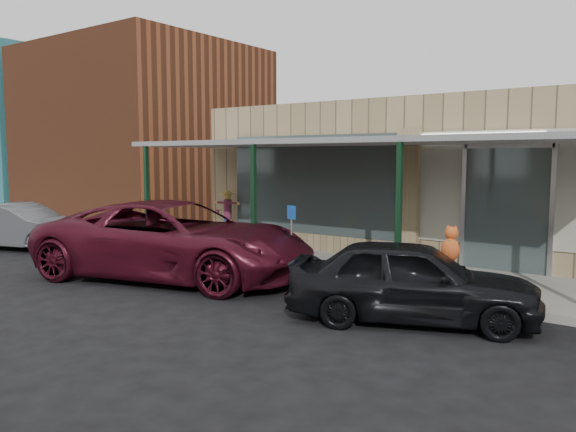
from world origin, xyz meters
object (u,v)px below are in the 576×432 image
Objects in this scene: handicap_sign at (291,229)px; car_maroon at (175,240)px; barrel_pumpkin at (265,251)px; car_grey at (20,226)px; barrel_scarecrow at (228,224)px; parked_sedan at (412,280)px.

handicap_sign is 0.24× the size of car_maroon.
car_grey is (-7.54, -2.10, 0.28)m from barrel_pumpkin.
barrel_scarecrow is 4.53m from car_maroon.
barrel_scarecrow is at bearing -68.18° from car_grey.
barrel_scarecrow is 0.25× the size of car_maroon.
barrel_scarecrow is 1.08× the size of handicap_sign.
barrel_pumpkin is 1.49m from handicap_sign.
barrel_pumpkin is 0.19× the size of car_grey.
parked_sedan is at bearing -26.60° from barrel_scarecrow.
barrel_scarecrow reaches higher than handicap_sign.
barrel_pumpkin is at bearing -31.31° from barrel_scarecrow.
car_grey is at bearing -164.44° from barrel_pumpkin.
handicap_sign is at bearing -25.04° from barrel_pumpkin.
car_maroon reaches higher than barrel_pumpkin.
car_grey is at bearing -150.45° from handicap_sign.
barrel_scarecrow is 4.76m from handicap_sign.
car_maroon reaches higher than parked_sedan.
parked_sedan is at bearing -24.70° from barrel_pumpkin.
barrel_scarecrow is at bearing 12.68° from car_maroon.
parked_sedan is 5.64m from car_maroon.
handicap_sign is 4.00m from parked_sedan.
handicap_sign reaches higher than barrel_pumpkin.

